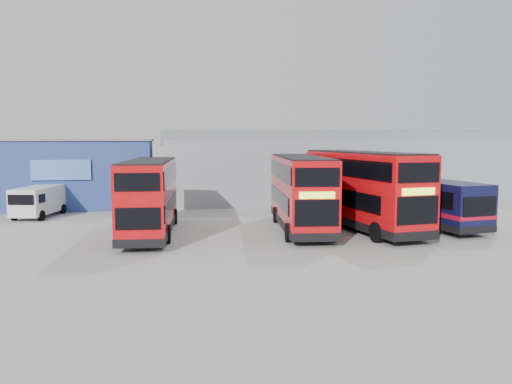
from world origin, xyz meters
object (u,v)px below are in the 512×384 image
(double_decker_left, at_px, (150,198))
(single_decker_blue, at_px, (418,201))
(office_block, at_px, (72,172))
(double_decker_centre, at_px, (301,193))
(panel_van, at_px, (39,200))
(double_decker_right, at_px, (362,191))
(maintenance_shed, at_px, (336,167))

(double_decker_left, distance_m, single_decker_blue, 15.86)
(office_block, distance_m, single_decker_blue, 25.45)
(double_decker_centre, relative_size, single_decker_blue, 0.96)
(office_block, relative_size, panel_van, 2.53)
(double_decker_left, xyz_separation_m, double_decker_right, (11.83, -0.38, 0.20))
(double_decker_centre, bearing_deg, double_decker_right, 0.20)
(office_block, relative_size, double_decker_centre, 1.23)
(double_decker_centre, bearing_deg, double_decker_left, -173.64)
(double_decker_centre, distance_m, double_decker_right, 3.55)
(double_decker_right, bearing_deg, double_decker_centre, 166.61)
(maintenance_shed, relative_size, double_decker_right, 2.87)
(maintenance_shed, distance_m, double_decker_centre, 17.00)
(office_block, bearing_deg, double_decker_right, -37.04)
(office_block, xyz_separation_m, single_decker_blue, (22.09, -12.58, -1.21))
(maintenance_shed, height_order, double_decker_right, maintenance_shed)
(double_decker_right, height_order, single_decker_blue, double_decker_right)
(maintenance_shed, relative_size, double_decker_left, 3.16)
(maintenance_shed, relative_size, double_decker_centre, 3.04)
(panel_van, bearing_deg, double_decker_left, -32.57)
(maintenance_shed, distance_m, single_decker_blue, 14.64)
(double_decker_centre, relative_size, panel_van, 2.06)
(maintenance_shed, distance_m, double_decker_left, 21.94)
(double_decker_centre, bearing_deg, office_block, 144.02)
(office_block, height_order, double_decker_right, office_block)
(double_decker_left, relative_size, double_decker_centre, 0.96)
(double_decker_left, bearing_deg, double_decker_right, -177.33)
(double_decker_left, relative_size, single_decker_blue, 0.93)
(office_block, xyz_separation_m, double_decker_centre, (14.56, -13.27, -0.51))
(maintenance_shed, xyz_separation_m, panel_van, (-23.13, -7.73, -1.48))
(maintenance_shed, bearing_deg, double_decker_centre, -115.96)
(office_block, relative_size, double_decker_right, 1.16)
(double_decker_centre, height_order, panel_van, double_decker_centre)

